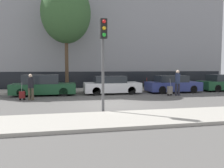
{
  "coord_description": "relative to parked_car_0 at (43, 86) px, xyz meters",
  "views": [
    {
      "loc": [
        -2.35,
        -11.46,
        1.96
      ],
      "look_at": [
        0.43,
        1.8,
        0.95
      ],
      "focal_mm": 35.0,
      "sensor_mm": 36.0,
      "label": 1
    }
  ],
  "objects": [
    {
      "name": "ground_plane",
      "position": [
        3.97,
        -4.61,
        -0.68
      ],
      "size": [
        80.0,
        80.0,
        0.0
      ],
      "primitive_type": "plane",
      "color": "#565451"
    },
    {
      "name": "sidewalk_near",
      "position": [
        3.97,
        -8.36,
        -0.62
      ],
      "size": [
        28.0,
        2.5,
        0.12
      ],
      "color": "#A39E93",
      "rests_on": "ground_plane"
    },
    {
      "name": "sidewalk_far",
      "position": [
        3.97,
        2.39,
        -0.62
      ],
      "size": [
        28.0,
        3.0,
        0.12
      ],
      "color": "#A39E93",
      "rests_on": "ground_plane"
    },
    {
      "name": "building_facade",
      "position": [
        3.97,
        5.8,
        5.52
      ],
      "size": [
        28.0,
        2.47,
        12.43
      ],
      "color": "gray",
      "rests_on": "ground_plane"
    },
    {
      "name": "parked_car_0",
      "position": [
        0.0,
        0.0,
        0.0
      ],
      "size": [
        4.39,
        1.78,
        1.47
      ],
      "color": "#194728",
      "rests_on": "ground_plane"
    },
    {
      "name": "parked_car_1",
      "position": [
        4.95,
        0.04,
        -0.05
      ],
      "size": [
        4.18,
        1.9,
        1.34
      ],
      "color": "silver",
      "rests_on": "ground_plane"
    },
    {
      "name": "parked_car_2",
      "position": [
        9.89,
        -0.12,
        -0.05
      ],
      "size": [
        4.18,
        1.81,
        1.35
      ],
      "color": "navy",
      "rests_on": "ground_plane"
    },
    {
      "name": "pedestrian_left",
      "position": [
        -0.49,
        -2.24,
        0.21
      ],
      "size": [
        0.34,
        0.34,
        1.59
      ],
      "rotation": [
        0.0,
        0.0,
        -0.27
      ],
      "color": "#4C4233",
      "rests_on": "ground_plane"
    },
    {
      "name": "trolley_left",
      "position": [
        -1.02,
        -2.1,
        -0.35
      ],
      "size": [
        0.34,
        0.29,
        1.08
      ],
      "color": "maroon",
      "rests_on": "ground_plane"
    },
    {
      "name": "pedestrian_right",
      "position": [
        9.29,
        -2.01,
        0.35
      ],
      "size": [
        0.35,
        0.34,
        1.8
      ],
      "rotation": [
        0.0,
        0.0,
        -0.13
      ],
      "color": "#23232D",
      "rests_on": "ground_plane"
    },
    {
      "name": "trolley_right",
      "position": [
        8.75,
        -1.94,
        -0.3
      ],
      "size": [
        0.34,
        0.29,
        1.2
      ],
      "color": "slate",
      "rests_on": "ground_plane"
    },
    {
      "name": "traffic_light",
      "position": [
        3.16,
        -6.96,
        2.14
      ],
      "size": [
        0.28,
        0.47,
        3.97
      ],
      "color": "#515154",
      "rests_on": "ground_plane"
    },
    {
      "name": "parked_bicycle",
      "position": [
        8.89,
        2.46,
        -0.19
      ],
      "size": [
        1.77,
        0.06,
        0.96
      ],
      "color": "black",
      "rests_on": "sidewalk_far"
    },
    {
      "name": "bare_tree_near_crossing",
      "position": [
        1.67,
        2.2,
        5.66
      ],
      "size": [
        3.98,
        3.98,
        8.67
      ],
      "color": "#4C3826",
      "rests_on": "sidewalk_far"
    }
  ]
}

